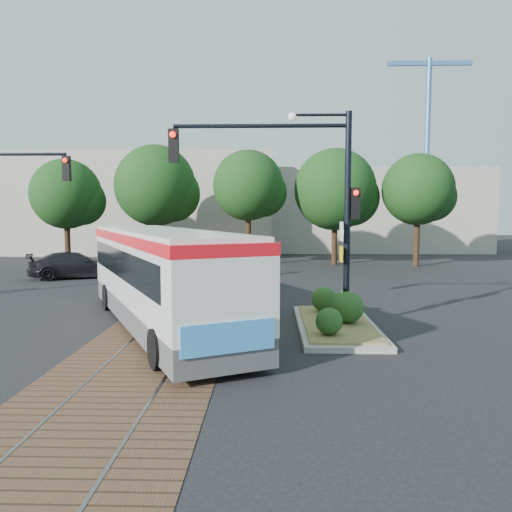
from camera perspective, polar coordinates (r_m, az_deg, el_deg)
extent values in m
plane|color=black|center=(15.89, -8.92, -7.25)|extent=(120.00, 120.00, 0.00)
cube|color=#513825|center=(19.76, -6.79, -4.79)|extent=(3.60, 40.00, 0.01)
cube|color=slate|center=(19.89, -8.94, -4.74)|extent=(0.06, 40.00, 0.01)
cube|color=slate|center=(19.67, -4.62, -4.80)|extent=(0.06, 40.00, 0.01)
cylinder|color=#382314|center=(33.87, -20.73, 1.42)|extent=(0.36, 0.36, 2.86)
sphere|color=#1B3B13|center=(33.83, -20.89, 6.63)|extent=(4.40, 4.40, 4.40)
cylinder|color=#382314|center=(32.95, -11.32, 1.78)|extent=(0.36, 0.36, 3.12)
sphere|color=#1B3B13|center=(32.95, -11.42, 7.89)|extent=(5.20, 5.20, 5.20)
cylinder|color=#382314|center=(31.34, -0.89, 1.96)|extent=(0.36, 0.36, 3.39)
sphere|color=#1B3B13|center=(31.34, -0.90, 8.08)|extent=(4.40, 4.40, 4.40)
cylinder|color=#382314|center=(32.39, 8.94, 1.53)|extent=(0.36, 0.36, 2.86)
sphere|color=#1B3B13|center=(32.36, 9.02, 7.51)|extent=(5.20, 5.20, 5.20)
cylinder|color=#382314|center=(32.62, 17.87, 1.61)|extent=(0.36, 0.36, 3.12)
sphere|color=#1B3B13|center=(32.60, 18.03, 7.25)|extent=(4.40, 4.40, 4.40)
cube|color=#ADA899|center=(44.62, -12.54, 5.71)|extent=(22.00, 12.00, 8.00)
cube|color=#ADA899|center=(46.17, 13.08, 5.05)|extent=(18.00, 10.00, 7.00)
cylinder|color=#3F72B2|center=(51.84, 18.94, 10.98)|extent=(0.50, 0.50, 18.00)
cube|color=#3F72B2|center=(53.44, 19.21, 20.08)|extent=(8.00, 0.40, 0.40)
cube|color=#48484A|center=(14.90, -10.73, -6.19)|extent=(6.71, 10.54, 0.62)
cube|color=white|center=(14.72, -10.80, -1.77)|extent=(6.72, 10.55, 1.69)
cube|color=black|center=(14.95, -11.06, -0.65)|extent=(6.30, 9.61, 0.80)
cube|color=red|center=(14.64, -10.87, 2.03)|extent=(6.76, 10.56, 0.27)
cube|color=white|center=(14.63, -10.88, 2.72)|extent=(6.50, 10.20, 0.12)
cube|color=black|center=(9.75, -3.48, -3.02)|extent=(1.32, 0.72, 0.80)
cube|color=#3489D3|center=(9.82, -3.12, -9.30)|extent=(1.78, 0.91, 0.62)
cube|color=orange|center=(14.27, -5.39, -4.08)|extent=(1.82, 3.61, 0.98)
cylinder|color=black|center=(11.06, -11.09, -10.37)|extent=(0.67, 0.93, 0.89)
cylinder|color=black|center=(11.68, -1.18, -9.44)|extent=(0.67, 0.93, 0.89)
cylinder|color=black|center=(17.98, -16.51, -4.53)|extent=(0.67, 0.93, 0.89)
cylinder|color=black|center=(18.37, -10.17, -4.20)|extent=(0.67, 0.93, 0.89)
cube|color=gray|center=(14.76, 9.15, -7.91)|extent=(2.20, 5.20, 0.15)
cube|color=olive|center=(14.74, 9.16, -7.47)|extent=(1.90, 4.80, 0.08)
sphere|color=#1E4719|center=(13.05, 8.35, -7.33)|extent=(0.70, 0.70, 0.70)
sphere|color=#1E4719|center=(14.49, 10.47, -5.73)|extent=(0.90, 0.90, 0.90)
sphere|color=#1E4719|center=(15.99, 7.81, -4.86)|extent=(0.80, 0.80, 0.80)
sphere|color=#1E4719|center=(16.59, 10.04, -4.89)|extent=(0.60, 0.60, 0.60)
cylinder|color=black|center=(14.63, 10.39, 4.37)|extent=(0.18, 0.18, 6.00)
cylinder|color=black|center=(14.67, 0.54, 14.64)|extent=(5.00, 0.12, 0.12)
cube|color=black|center=(14.85, -9.39, 12.32)|extent=(0.28, 0.22, 0.95)
sphere|color=#FF190C|center=(14.76, -9.51, 13.54)|extent=(0.18, 0.18, 0.18)
cube|color=black|center=(14.67, 11.27, 5.91)|extent=(0.26, 0.20, 0.90)
sphere|color=#FF190C|center=(14.55, 11.37, 7.10)|extent=(0.16, 0.16, 0.16)
cube|color=white|center=(14.50, 9.73, 2.79)|extent=(0.04, 0.45, 0.55)
cube|color=yellow|center=(14.54, 9.70, 0.23)|extent=(0.04, 0.45, 0.45)
cylinder|color=black|center=(14.79, 7.39, 15.71)|extent=(1.60, 0.08, 0.08)
sphere|color=silver|center=(14.73, 4.17, 15.58)|extent=(0.24, 0.24, 0.24)
cylinder|color=black|center=(21.88, -26.42, 10.37)|extent=(4.50, 0.12, 0.12)
cube|color=black|center=(20.88, -20.83, 9.33)|extent=(0.28, 0.22, 0.95)
sphere|color=#FF190C|center=(20.78, -21.01, 10.18)|extent=(0.18, 0.18, 0.18)
imported|color=black|center=(27.18, -19.95, -0.98)|extent=(4.95, 3.58, 1.33)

